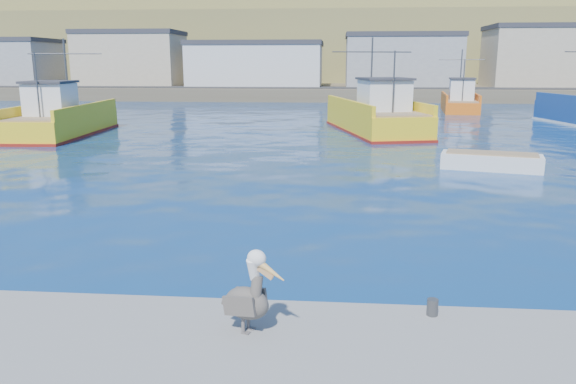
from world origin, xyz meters
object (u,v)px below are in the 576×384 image
object	(u,v)px
trawler_yellow_a	(62,120)
boat_orange	(460,101)
trawler_yellow_b	(376,117)
pelican	(249,297)
skiff_mid	(491,163)

from	to	relation	value
trawler_yellow_a	boat_orange	world-z (taller)	trawler_yellow_a
trawler_yellow_a	trawler_yellow_b	world-z (taller)	trawler_yellow_b
trawler_yellow_a	boat_orange	xyz separation A→B (m)	(30.84, 21.58, 0.01)
trawler_yellow_a	boat_orange	bearing A→B (deg)	34.98
pelican	trawler_yellow_a	bearing A→B (deg)	121.38
trawler_yellow_a	trawler_yellow_b	xyz separation A→B (m)	(21.32, 3.67, 0.06)
trawler_yellow_b	boat_orange	xyz separation A→B (m)	(9.52, 17.91, -0.06)
skiff_mid	pelican	world-z (taller)	pelican
trawler_yellow_b	skiff_mid	bearing A→B (deg)	-72.48
boat_orange	pelican	world-z (taller)	boat_orange
boat_orange	pelican	xyz separation A→B (m)	(-13.72, -49.65, 0.08)
trawler_yellow_a	pelican	distance (m)	32.88
trawler_yellow_a	skiff_mid	xyz separation A→B (m)	(25.70, -10.19, -0.73)
trawler_yellow_a	skiff_mid	bearing A→B (deg)	-21.63
trawler_yellow_b	skiff_mid	world-z (taller)	trawler_yellow_b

